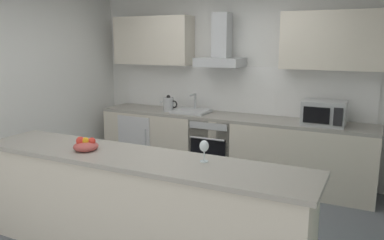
{
  "coord_description": "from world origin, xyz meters",
  "views": [
    {
      "loc": [
        1.86,
        -3.38,
        1.9
      ],
      "look_at": [
        0.01,
        0.37,
        1.05
      ],
      "focal_mm": 36.2,
      "sensor_mm": 36.0,
      "label": 1
    }
  ],
  "objects": [
    {
      "name": "counter_back",
      "position": [
        0.0,
        1.5,
        0.45
      ],
      "size": [
        3.82,
        0.6,
        0.9
      ],
      "color": "beige",
      "rests_on": "ground"
    },
    {
      "name": "oven",
      "position": [
        -0.16,
        1.48,
        0.46
      ],
      "size": [
        0.6,
        0.62,
        0.8
      ],
      "color": "slate",
      "rests_on": "ground"
    },
    {
      "name": "kettle",
      "position": [
        -0.9,
        1.44,
        1.01
      ],
      "size": [
        0.29,
        0.15,
        0.24
      ],
      "color": "#B7BABC",
      "rests_on": "counter_back"
    },
    {
      "name": "microwave",
      "position": [
        1.25,
        1.45,
        1.05
      ],
      "size": [
        0.5,
        0.38,
        0.3
      ],
      "color": "#B7BABC",
      "rests_on": "counter_back"
    },
    {
      "name": "refrigerator",
      "position": [
        -1.36,
        1.47,
        0.43
      ],
      "size": [
        0.58,
        0.6,
        0.85
      ],
      "color": "white",
      "rests_on": "ground"
    },
    {
      "name": "counter_island",
      "position": [
        0.03,
        -0.77,
        0.48
      ],
      "size": [
        3.08,
        0.64,
        0.95
      ],
      "color": "beige",
      "rests_on": "ground"
    },
    {
      "name": "wall_back",
      "position": [
        0.0,
        1.88,
        1.3
      ],
      "size": [
        5.34,
        0.12,
        2.6
      ],
      "primitive_type": "cube",
      "color": "white",
      "rests_on": "ground"
    },
    {
      "name": "backsplash_tile",
      "position": [
        0.0,
        1.81,
        1.23
      ],
      "size": [
        3.69,
        0.02,
        0.66
      ],
      "primitive_type": "cube",
      "color": "white"
    },
    {
      "name": "range_hood",
      "position": [
        -0.16,
        1.61,
        1.79
      ],
      "size": [
        0.62,
        0.45,
        0.72
      ],
      "color": "#B7BABC"
    },
    {
      "name": "sink",
      "position": [
        -0.56,
        1.49,
        0.93
      ],
      "size": [
        0.5,
        0.4,
        0.26
      ],
      "color": "silver",
      "rests_on": "counter_back"
    },
    {
      "name": "upper_cabinets",
      "position": [
        0.0,
        1.65,
        1.91
      ],
      "size": [
        3.77,
        0.32,
        0.7
      ],
      "color": "beige"
    },
    {
      "name": "wine_glass",
      "position": [
        0.62,
        -0.66,
        1.07
      ],
      "size": [
        0.08,
        0.08,
        0.18
      ],
      "color": "silver",
      "rests_on": "counter_island"
    },
    {
      "name": "wall_left",
      "position": [
        -2.23,
        0.0,
        1.3
      ],
      "size": [
        0.12,
        4.65,
        2.6
      ],
      "primitive_type": "cube",
      "color": "white",
      "rests_on": "ground"
    },
    {
      "name": "fruit_bowl",
      "position": [
        -0.46,
        -0.82,
        1.0
      ],
      "size": [
        0.22,
        0.22,
        0.13
      ],
      "color": "#B24C47",
      "rests_on": "counter_island"
    },
    {
      "name": "ground",
      "position": [
        0.0,
        0.0,
        -0.01
      ],
      "size": [
        5.34,
        4.65,
        0.02
      ],
      "primitive_type": "cube",
      "color": "slate"
    }
  ]
}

